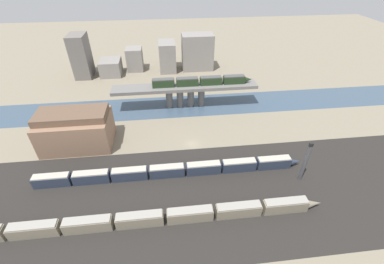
% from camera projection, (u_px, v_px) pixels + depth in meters
% --- Properties ---
extents(ground_plane, '(400.00, 400.00, 0.00)m').
position_uv_depth(ground_plane, '(193.00, 144.00, 93.40)').
color(ground_plane, gray).
extents(railbed_yard, '(280.00, 42.00, 0.01)m').
position_uv_depth(railbed_yard, '(202.00, 195.00, 74.09)').
color(railbed_yard, '#282623').
rests_on(railbed_yard, ground).
extents(river_water, '(320.00, 18.89, 0.01)m').
position_uv_depth(river_water, '(186.00, 106.00, 115.68)').
color(river_water, '#3D5166').
rests_on(river_water, ground).
extents(bridge, '(62.26, 7.89, 10.02)m').
position_uv_depth(bridge, '(185.00, 90.00, 111.08)').
color(bridge, slate).
rests_on(bridge, ground).
extents(train_on_bridge, '(43.02, 2.94, 3.49)m').
position_uv_depth(train_on_bridge, '(202.00, 81.00, 109.46)').
color(train_on_bridge, '#23381E').
rests_on(train_on_bridge, bridge).
extents(train_yard_near, '(93.42, 2.69, 3.83)m').
position_uv_depth(train_yard_near, '(145.00, 219.00, 65.48)').
color(train_yard_near, gray).
rests_on(train_yard_near, ground).
extents(train_yard_mid, '(82.86, 2.69, 3.91)m').
position_uv_depth(train_yard_mid, '(171.00, 171.00, 79.46)').
color(train_yard_mid, '#2D384C').
rests_on(train_yard_mid, ground).
extents(warehouse_building, '(23.69, 14.91, 13.64)m').
position_uv_depth(warehouse_building, '(76.00, 129.00, 89.60)').
color(warehouse_building, '#937056').
rests_on(warehouse_building, ground).
extents(signal_tower, '(1.03, 1.03, 14.00)m').
position_uv_depth(signal_tower, '(305.00, 162.00, 75.38)').
color(signal_tower, '#4C4C51').
rests_on(signal_tower, ground).
extents(city_block_far_left, '(8.47, 12.70, 22.34)m').
position_uv_depth(city_block_far_left, '(81.00, 56.00, 135.92)').
color(city_block_far_left, slate).
rests_on(city_block_far_left, ground).
extents(city_block_left, '(10.97, 12.80, 8.32)m').
position_uv_depth(city_block_left, '(111.00, 67.00, 141.77)').
color(city_block_left, gray).
rests_on(city_block_left, ground).
extents(city_block_center, '(8.83, 9.79, 12.53)m').
position_uv_depth(city_block_center, '(135.00, 59.00, 146.11)').
color(city_block_center, gray).
rests_on(city_block_center, ground).
extents(city_block_right, '(9.04, 13.95, 15.97)m').
position_uv_depth(city_block_right, '(167.00, 56.00, 144.77)').
color(city_block_right, gray).
rests_on(city_block_right, ground).
extents(city_block_far_right, '(17.35, 10.87, 19.59)m').
position_uv_depth(city_block_far_right, '(197.00, 52.00, 145.46)').
color(city_block_far_right, gray).
rests_on(city_block_far_right, ground).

